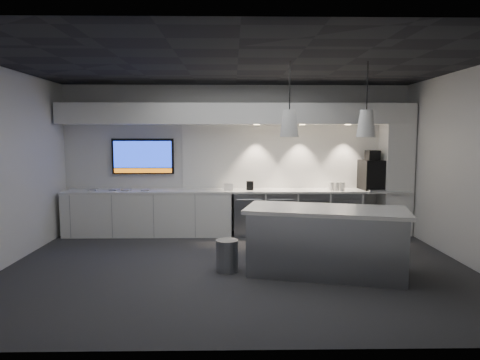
{
  "coord_description": "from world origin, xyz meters",
  "views": [
    {
      "loc": [
        -0.08,
        -6.28,
        1.99
      ],
      "look_at": [
        0.05,
        1.1,
        1.21
      ],
      "focal_mm": 32.0,
      "sensor_mm": 36.0,
      "label": 1
    }
  ],
  "objects_px": {
    "island": "(325,241)",
    "bin": "(227,256)",
    "wall_tv": "(143,156)",
    "coffee_machine": "(372,174)"
  },
  "relations": [
    {
      "from": "island",
      "to": "bin",
      "type": "height_order",
      "value": "island"
    },
    {
      "from": "island",
      "to": "bin",
      "type": "relative_size",
      "value": 5.22
    },
    {
      "from": "wall_tv",
      "to": "coffee_machine",
      "type": "bearing_deg",
      "value": -3.05
    },
    {
      "from": "island",
      "to": "bin",
      "type": "xyz_separation_m",
      "value": [
        -1.41,
        0.15,
        -0.25
      ]
    },
    {
      "from": "island",
      "to": "bin",
      "type": "distance_m",
      "value": 1.44
    },
    {
      "from": "wall_tv",
      "to": "island",
      "type": "xyz_separation_m",
      "value": [
        3.15,
        -2.76,
        -1.08
      ]
    },
    {
      "from": "wall_tv",
      "to": "island",
      "type": "distance_m",
      "value": 4.33
    },
    {
      "from": "wall_tv",
      "to": "bin",
      "type": "xyz_separation_m",
      "value": [
        1.74,
        -2.61,
        -1.33
      ]
    },
    {
      "from": "wall_tv",
      "to": "bin",
      "type": "bearing_deg",
      "value": -56.33
    },
    {
      "from": "island",
      "to": "wall_tv",
      "type": "bearing_deg",
      "value": 153.03
    }
  ]
}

